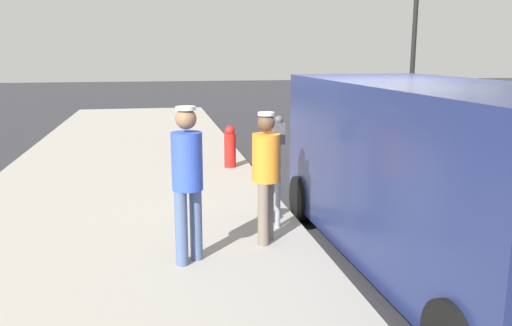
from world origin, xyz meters
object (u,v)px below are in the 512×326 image
at_px(pedestrian_in_blue, 187,174).
at_px(pedestrian_in_orange, 266,169).
at_px(fire_hydrant, 230,147).
at_px(parked_van, 435,172).
at_px(traffic_light_corner, 438,20).
at_px(parking_meter_near, 278,152).

relative_size(pedestrian_in_blue, pedestrian_in_orange, 1.08).
xyz_separation_m(pedestrian_in_orange, fire_hydrant, (-0.18, -4.47, -0.51)).
bearing_deg(pedestrian_in_blue, parked_van, 172.67).
bearing_deg(fire_hydrant, pedestrian_in_orange, 87.73).
bearing_deg(parked_van, pedestrian_in_blue, -7.33).
xyz_separation_m(pedestrian_in_orange, parked_van, (-1.78, 0.83, 0.08)).
bearing_deg(parked_van, traffic_light_corner, -118.72).
distance_m(parking_meter_near, traffic_light_corner, 13.16).
relative_size(parked_van, fire_hydrant, 6.08).
xyz_separation_m(parking_meter_near, pedestrian_in_blue, (1.26, 1.01, -0.01)).
height_order(parking_meter_near, pedestrian_in_blue, pedestrian_in_blue).
distance_m(pedestrian_in_blue, fire_hydrant, 5.11).
xyz_separation_m(parked_van, fire_hydrant, (1.60, -5.30, -0.59)).
bearing_deg(traffic_light_corner, parking_meter_near, 52.52).
relative_size(parking_meter_near, parked_van, 0.29).
xyz_separation_m(pedestrian_in_blue, pedestrian_in_orange, (-0.98, -0.48, -0.09)).
distance_m(parked_van, fire_hydrant, 5.57).
height_order(pedestrian_in_orange, fire_hydrant, pedestrian_in_orange).
relative_size(pedestrian_in_orange, parked_van, 0.31).
xyz_separation_m(parking_meter_near, traffic_light_corner, (-7.88, -10.28, 2.34)).
relative_size(pedestrian_in_orange, fire_hydrant, 1.89).
bearing_deg(traffic_light_corner, pedestrian_in_orange, 52.97).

